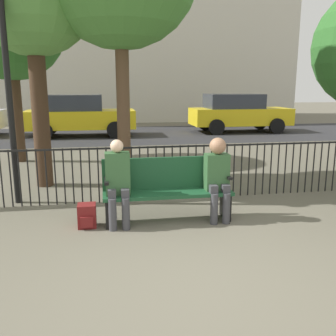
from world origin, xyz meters
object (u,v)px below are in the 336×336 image
object	(u,v)px
lamp_post	(5,45)
parked_car_0	(238,112)
seated_person_1	(218,174)
parked_car_2	(78,115)
tree_1	(10,25)
backpack	(87,216)
park_bench	(167,187)
seated_person_0	(118,179)

from	to	relation	value
lamp_post	parked_car_0	world-z (taller)	lamp_post
seated_person_1	parked_car_2	bearing A→B (deg)	104.38
parked_car_2	parked_car_0	bearing A→B (deg)	2.66
tree_1	backpack	bearing A→B (deg)	-69.50
backpack	park_bench	bearing A→B (deg)	5.62
parked_car_2	park_bench	bearing A→B (deg)	-79.39
park_bench	tree_1	bearing A→B (deg)	121.54
park_bench	parked_car_2	xyz separation A→B (m)	(-1.86, 9.95, 0.35)
backpack	tree_1	bearing A→B (deg)	110.50
seated_person_0	parked_car_2	bearing A→B (deg)	96.50
tree_1	parked_car_2	world-z (taller)	tree_1
backpack	tree_1	size ratio (longest dim) A/B	0.07
seated_person_1	backpack	bearing A→B (deg)	179.55
tree_1	seated_person_1	bearing A→B (deg)	-53.55
backpack	seated_person_0	bearing A→B (deg)	-1.87
lamp_post	seated_person_0	bearing A→B (deg)	-39.74
seated_person_0	backpack	size ratio (longest dim) A/B	3.71
seated_person_0	parked_car_0	bearing A→B (deg)	61.93
seated_person_0	tree_1	distance (m)	6.28
backpack	lamp_post	xyz separation A→B (m)	(-1.21, 1.36, 2.40)
seated_person_1	lamp_post	xyz separation A→B (m)	(-3.08, 1.37, 1.86)
parked_car_2	lamp_post	bearing A→B (deg)	-93.29
park_bench	parked_car_0	xyz separation A→B (m)	(4.82, 10.26, 0.35)
seated_person_1	parked_car_0	distance (m)	11.17
park_bench	parked_car_2	world-z (taller)	parked_car_2
parked_car_2	seated_person_1	bearing A→B (deg)	-75.62
seated_person_0	seated_person_1	xyz separation A→B (m)	(1.44, -0.00, 0.02)
parked_car_0	parked_car_2	size ratio (longest dim) A/B	1.00
seated_person_1	tree_1	xyz separation A→B (m)	(-3.79, 5.14, 2.71)
backpack	lamp_post	size ratio (longest dim) A/B	0.08
lamp_post	parked_car_0	size ratio (longest dim) A/B	0.93
park_bench	parked_car_0	world-z (taller)	parked_car_0
backpack	lamp_post	world-z (taller)	lamp_post
seated_person_1	parked_car_0	size ratio (longest dim) A/B	0.29
seated_person_1	tree_1	size ratio (longest dim) A/B	0.26
seated_person_0	tree_1	bearing A→B (deg)	114.66
park_bench	backpack	bearing A→B (deg)	-174.38
tree_1	parked_car_0	xyz separation A→B (m)	(7.90, 5.25, -2.57)
seated_person_0	parked_car_2	size ratio (longest dim) A/B	0.29
backpack	tree_1	xyz separation A→B (m)	(-1.92, 5.12, 3.25)
lamp_post	backpack	bearing A→B (deg)	-48.36
seated_person_1	backpack	distance (m)	1.95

